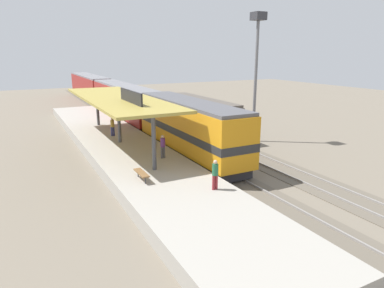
{
  "coord_description": "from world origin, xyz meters",
  "views": [
    {
      "loc": [
        -12.23,
        -28.05,
        8.28
      ],
      "look_at": [
        -1.38,
        -7.07,
        2.0
      ],
      "focal_mm": 32.37,
      "sensor_mm": 36.0,
      "label": 1
    }
  ],
  "objects_px": {
    "person_walking": "(215,173)",
    "person_boarding": "(112,126)",
    "platform_bench": "(141,173)",
    "light_mast": "(257,51)",
    "person_waiting": "(163,145)",
    "locomotive": "(189,128)",
    "passenger_carriage_rear": "(90,87)",
    "freight_car": "(199,115)",
    "passenger_carriage_front": "(124,102)"
  },
  "relations": [
    {
      "from": "platform_bench",
      "to": "light_mast",
      "type": "distance_m",
      "value": 17.18
    },
    {
      "from": "passenger_carriage_rear",
      "to": "light_mast",
      "type": "relative_size",
      "value": 1.71
    },
    {
      "from": "passenger_carriage_front",
      "to": "person_boarding",
      "type": "relative_size",
      "value": 11.7
    },
    {
      "from": "locomotive",
      "to": "person_walking",
      "type": "height_order",
      "value": "locomotive"
    },
    {
      "from": "passenger_carriage_rear",
      "to": "light_mast",
      "type": "distance_m",
      "value": 38.3
    },
    {
      "from": "freight_car",
      "to": "person_waiting",
      "type": "distance_m",
      "value": 11.75
    },
    {
      "from": "locomotive",
      "to": "freight_car",
      "type": "distance_m",
      "value": 8.23
    },
    {
      "from": "platform_bench",
      "to": "passenger_carriage_front",
      "type": "distance_m",
      "value": 24.37
    },
    {
      "from": "light_mast",
      "to": "person_walking",
      "type": "xyz_separation_m",
      "value": [
        -10.67,
        -10.64,
        -6.54
      ]
    },
    {
      "from": "person_walking",
      "to": "person_boarding",
      "type": "relative_size",
      "value": 1.0
    },
    {
      "from": "passenger_carriage_front",
      "to": "locomotive",
      "type": "bearing_deg",
      "value": -90.0
    },
    {
      "from": "freight_car",
      "to": "light_mast",
      "type": "bearing_deg",
      "value": -57.44
    },
    {
      "from": "platform_bench",
      "to": "person_boarding",
      "type": "xyz_separation_m",
      "value": [
        1.45,
        11.95,
        0.51
      ]
    },
    {
      "from": "platform_bench",
      "to": "freight_car",
      "type": "xyz_separation_m",
      "value": [
        10.6,
        12.41,
        0.63
      ]
    },
    {
      "from": "platform_bench",
      "to": "light_mast",
      "type": "xyz_separation_m",
      "value": [
        13.8,
        7.4,
        7.05
      ]
    },
    {
      "from": "passenger_carriage_front",
      "to": "person_walking",
      "type": "relative_size",
      "value": 11.7
    },
    {
      "from": "person_waiting",
      "to": "person_walking",
      "type": "height_order",
      "value": "same"
    },
    {
      "from": "passenger_carriage_front",
      "to": "freight_car",
      "type": "relative_size",
      "value": 1.67
    },
    {
      "from": "light_mast",
      "to": "person_walking",
      "type": "relative_size",
      "value": 6.84
    },
    {
      "from": "platform_bench",
      "to": "passenger_carriage_rear",
      "type": "relative_size",
      "value": 0.08
    },
    {
      "from": "passenger_carriage_front",
      "to": "person_boarding",
      "type": "bearing_deg",
      "value": -111.33
    },
    {
      "from": "locomotive",
      "to": "person_walking",
      "type": "bearing_deg",
      "value": -107.96
    },
    {
      "from": "freight_car",
      "to": "person_boarding",
      "type": "height_order",
      "value": "freight_car"
    },
    {
      "from": "locomotive",
      "to": "person_walking",
      "type": "xyz_separation_m",
      "value": [
        -2.87,
        -8.84,
        -0.56
      ]
    },
    {
      "from": "person_waiting",
      "to": "locomotive",
      "type": "bearing_deg",
      "value": 33.17
    },
    {
      "from": "locomotive",
      "to": "light_mast",
      "type": "height_order",
      "value": "light_mast"
    },
    {
      "from": "person_waiting",
      "to": "person_boarding",
      "type": "relative_size",
      "value": 1.0
    },
    {
      "from": "passenger_carriage_rear",
      "to": "person_boarding",
      "type": "height_order",
      "value": "passenger_carriage_rear"
    },
    {
      "from": "locomotive",
      "to": "passenger_carriage_front",
      "type": "bearing_deg",
      "value": 90.0
    },
    {
      "from": "person_walking",
      "to": "platform_bench",
      "type": "bearing_deg",
      "value": 134.11
    },
    {
      "from": "person_waiting",
      "to": "freight_car",
      "type": "bearing_deg",
      "value": 48.89
    },
    {
      "from": "person_walking",
      "to": "person_waiting",
      "type": "bearing_deg",
      "value": 92.21
    },
    {
      "from": "platform_bench",
      "to": "passenger_carriage_front",
      "type": "relative_size",
      "value": 0.08
    },
    {
      "from": "light_mast",
      "to": "person_waiting",
      "type": "xyz_separation_m",
      "value": [
        -10.93,
        -3.84,
        -6.54
      ]
    },
    {
      "from": "locomotive",
      "to": "freight_car",
      "type": "height_order",
      "value": "locomotive"
    },
    {
      "from": "light_mast",
      "to": "passenger_carriage_rear",
      "type": "bearing_deg",
      "value": 101.9
    },
    {
      "from": "platform_bench",
      "to": "person_boarding",
      "type": "distance_m",
      "value": 12.05
    },
    {
      "from": "passenger_carriage_rear",
      "to": "person_waiting",
      "type": "height_order",
      "value": "passenger_carriage_rear"
    },
    {
      "from": "platform_bench",
      "to": "person_boarding",
      "type": "height_order",
      "value": "person_boarding"
    },
    {
      "from": "passenger_carriage_rear",
      "to": "freight_car",
      "type": "bearing_deg",
      "value": -81.82
    },
    {
      "from": "person_waiting",
      "to": "person_walking",
      "type": "relative_size",
      "value": 1.0
    },
    {
      "from": "passenger_carriage_rear",
      "to": "person_boarding",
      "type": "distance_m",
      "value": 32.77
    },
    {
      "from": "passenger_carriage_rear",
      "to": "platform_bench",
      "type": "bearing_deg",
      "value": -97.7
    },
    {
      "from": "light_mast",
      "to": "person_boarding",
      "type": "relative_size",
      "value": 6.84
    },
    {
      "from": "freight_car",
      "to": "person_walking",
      "type": "relative_size",
      "value": 7.02
    },
    {
      "from": "freight_car",
      "to": "light_mast",
      "type": "relative_size",
      "value": 1.03
    },
    {
      "from": "passenger_carriage_front",
      "to": "person_walking",
      "type": "distance_m",
      "value": 26.99
    },
    {
      "from": "passenger_carriage_rear",
      "to": "light_mast",
      "type": "bearing_deg",
      "value": -78.1
    },
    {
      "from": "passenger_carriage_rear",
      "to": "person_waiting",
      "type": "distance_m",
      "value": 40.97
    },
    {
      "from": "person_waiting",
      "to": "person_boarding",
      "type": "height_order",
      "value": "same"
    }
  ]
}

